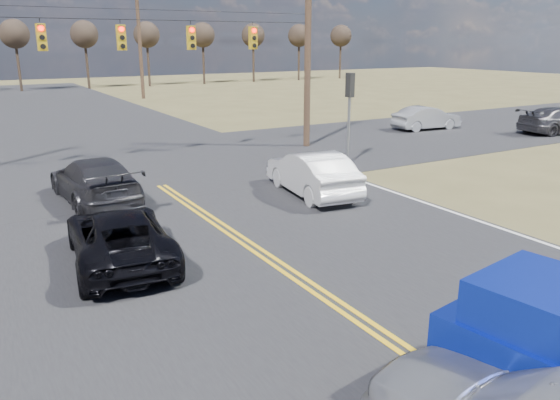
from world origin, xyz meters
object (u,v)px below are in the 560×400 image
black_suv (120,237)px  cross_car_east_near (426,118)px  cross_car_east_far (560,120)px  dgrey_car_queue (95,180)px  white_car_queue (312,173)px

black_suv → cross_car_east_near: bearing=-145.3°
cross_car_east_near → black_suv: bearing=122.9°
black_suv → cross_car_east_far: bearing=-159.8°
dgrey_car_queue → cross_car_east_near: (20.76, 5.79, -0.04)m
black_suv → dgrey_car_queue: bearing=-90.0°
white_car_queue → black_suv: bearing=28.4°
dgrey_car_queue → cross_car_east_far: (26.43, 0.88, 0.01)m
white_car_queue → cross_car_east_far: (19.71, 3.76, -0.02)m
white_car_queue → dgrey_car_queue: size_ratio=0.91×
black_suv → white_car_queue: 7.89m
dgrey_car_queue → cross_car_east_near: bearing=-167.1°
dgrey_car_queue → cross_car_east_near: dgrey_car_queue is taller
black_suv → cross_car_east_near: size_ratio=1.12×
white_car_queue → cross_car_east_far: bearing=-161.5°
white_car_queue → cross_car_east_far: size_ratio=0.90×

